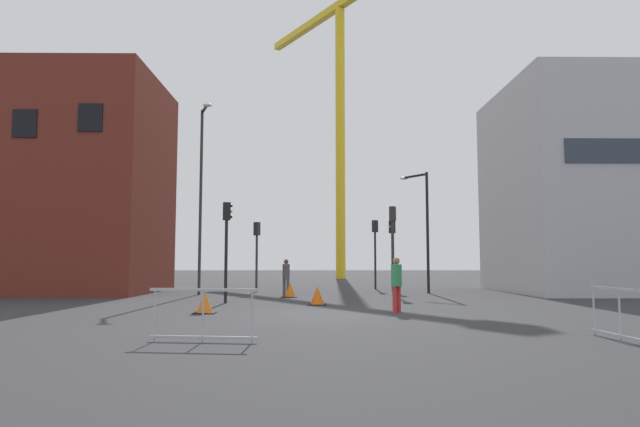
{
  "coord_description": "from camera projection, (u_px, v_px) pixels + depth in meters",
  "views": [
    {
      "loc": [
        -0.26,
        -16.9,
        1.63
      ],
      "look_at": [
        0.0,
        6.97,
        3.7
      ],
      "focal_mm": 30.76,
      "sensor_mm": 36.0,
      "label": 1
    }
  ],
  "objects": [
    {
      "name": "traffic_light_far",
      "position": [
        375.0,
        243.0,
        32.01
      ],
      "size": [
        0.39,
        0.35,
        4.01
      ],
      "color": "#232326",
      "rests_on": "ground"
    },
    {
      "name": "traffic_light_island",
      "position": [
        393.0,
        236.0,
        26.26
      ],
      "size": [
        0.35,
        0.38,
        4.24
      ],
      "color": "#2D2D30",
      "rests_on": "ground"
    },
    {
      "name": "traffic_light_median",
      "position": [
        227.0,
        235.0,
        21.48
      ],
      "size": [
        0.39,
        0.3,
        3.93
      ],
      "color": "black",
      "rests_on": "ground"
    },
    {
      "name": "brick_building",
      "position": [
        63.0,
        185.0,
        28.55
      ],
      "size": [
        9.83,
        7.99,
        11.14
      ],
      "color": "maroon",
      "rests_on": "ground"
    },
    {
      "name": "ground",
      "position": [
        323.0,
        315.0,
        16.7
      ],
      "size": [
        160.0,
        160.0,
        0.0
      ],
      "primitive_type": "plane",
      "color": "#333335"
    },
    {
      "name": "traffic_light_crosswalk",
      "position": [
        257.0,
        245.0,
        28.97
      ],
      "size": [
        0.38,
        0.36,
        3.68
      ],
      "color": "#2D2D30",
      "rests_on": "ground"
    },
    {
      "name": "traffic_cone_on_verge",
      "position": [
        290.0,
        290.0,
        24.65
      ],
      "size": [
        0.67,
        0.67,
        0.68
      ],
      "color": "black",
      "rests_on": "ground"
    },
    {
      "name": "office_block",
      "position": [
        630.0,
        189.0,
        29.04
      ],
      "size": [
        13.37,
        9.43,
        10.85
      ],
      "color": "#B7B7BC",
      "rests_on": "ground"
    },
    {
      "name": "streetlamp_tall",
      "position": [
        201.0,
        187.0,
        26.86
      ],
      "size": [
        0.81,
        1.53,
        9.14
      ],
      "color": "#2D2D30",
      "rests_on": "ground"
    },
    {
      "name": "traffic_cone_orange",
      "position": [
        317.0,
        296.0,
        20.38
      ],
      "size": [
        0.69,
        0.69,
        0.7
      ],
      "color": "black",
      "rests_on": "ground"
    },
    {
      "name": "pedestrian_walking",
      "position": [
        286.0,
        275.0,
        25.82
      ],
      "size": [
        0.34,
        0.34,
        1.71
      ],
      "color": "#4C4C51",
      "rests_on": "ground"
    },
    {
      "name": "safety_barrier_front",
      "position": [
        203.0,
        314.0,
        11.0
      ],
      "size": [
        2.22,
        0.33,
        1.08
      ],
      "color": "#B2B5BA",
      "rests_on": "ground"
    },
    {
      "name": "traffic_cone_by_barrier",
      "position": [
        205.0,
        303.0,
        17.09
      ],
      "size": [
        0.67,
        0.67,
        0.68
      ],
      "color": "black",
      "rests_on": "ground"
    },
    {
      "name": "streetlamp_short",
      "position": [
        424.0,
        220.0,
        28.21
      ],
      "size": [
        1.24,
        1.45,
        6.19
      ],
      "color": "black",
      "rests_on": "ground"
    },
    {
      "name": "pedestrian_waiting",
      "position": [
        396.0,
        280.0,
        17.37
      ],
      "size": [
        0.34,
        0.34,
        1.74
      ],
      "color": "red",
      "rests_on": "ground"
    },
    {
      "name": "construction_crane",
      "position": [
        337.0,
        94.0,
        52.97
      ],
      "size": [
        11.36,
        16.87,
        27.02
      ],
      "color": "yellow",
      "rests_on": "ground"
    },
    {
      "name": "safety_barrier_left_run",
      "position": [
        620.0,
        313.0,
        11.18
      ],
      "size": [
        0.22,
        2.01,
        1.08
      ],
      "color": "#B2B5BA",
      "rests_on": "ground"
    },
    {
      "name": "traffic_light_near",
      "position": [
        392.0,
        243.0,
        29.69
      ],
      "size": [
        0.38,
        0.36,
        3.83
      ],
      "color": "#232326",
      "rests_on": "ground"
    }
  ]
}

